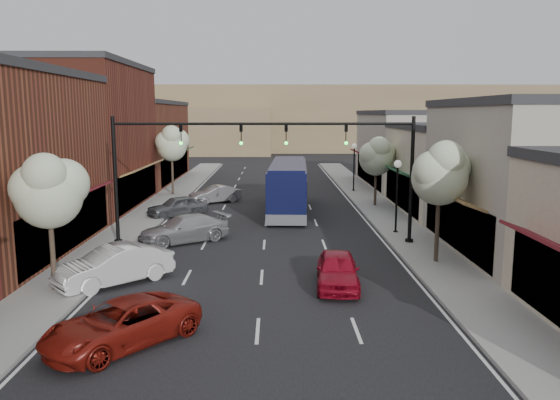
{
  "coord_description": "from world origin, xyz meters",
  "views": [
    {
      "loc": [
        0.57,
        -21.25,
        7.19
      ],
      "look_at": [
        0.89,
        9.81,
        2.2
      ],
      "focal_mm": 35.0,
      "sensor_mm": 36.0,
      "label": 1
    }
  ],
  "objects_px": {
    "coach_bus": "(288,186)",
    "parked_car_b": "(114,265)",
    "signal_mast_right": "(368,161)",
    "parked_car_d": "(177,206)",
    "parked_car_e": "(215,194)",
    "red_hatchback": "(337,270)",
    "lamp_post_near": "(397,184)",
    "parked_car_c": "(184,229)",
    "signal_mast_left": "(159,161)",
    "tree_right_far": "(377,155)",
    "tree_left_far": "(172,143)",
    "lamp_post_far": "(354,159)",
    "parked_car_a": "(122,324)",
    "tree_left_near": "(49,189)",
    "tree_right_near": "(441,172)"
  },
  "relations": [
    {
      "from": "coach_bus",
      "to": "parked_car_b",
      "type": "relative_size",
      "value": 2.43
    },
    {
      "from": "signal_mast_right",
      "to": "parked_car_d",
      "type": "distance_m",
      "value": 14.96
    },
    {
      "from": "parked_car_e",
      "to": "red_hatchback",
      "type": "bearing_deg",
      "value": -14.43
    },
    {
      "from": "signal_mast_right",
      "to": "parked_car_d",
      "type": "bearing_deg",
      "value": 144.93
    },
    {
      "from": "lamp_post_near",
      "to": "parked_car_c",
      "type": "relative_size",
      "value": 0.86
    },
    {
      "from": "lamp_post_near",
      "to": "red_hatchback",
      "type": "distance_m",
      "value": 11.13
    },
    {
      "from": "signal_mast_right",
      "to": "signal_mast_left",
      "type": "xyz_separation_m",
      "value": [
        -11.24,
        0.0,
        0.0
      ]
    },
    {
      "from": "tree_right_far",
      "to": "tree_left_far",
      "type": "bearing_deg",
      "value": 160.13
    },
    {
      "from": "lamp_post_far",
      "to": "parked_car_a",
      "type": "distance_m",
      "value": 35.25
    },
    {
      "from": "parked_car_d",
      "to": "coach_bus",
      "type": "bearing_deg",
      "value": 68.12
    },
    {
      "from": "tree_left_far",
      "to": "red_hatchback",
      "type": "xyz_separation_m",
      "value": [
        11.44,
        -25.32,
        -3.87
      ]
    },
    {
      "from": "signal_mast_left",
      "to": "parked_car_e",
      "type": "bearing_deg",
      "value": 84.25
    },
    {
      "from": "tree_right_far",
      "to": "tree_left_near",
      "type": "xyz_separation_m",
      "value": [
        -16.6,
        -20.0,
        0.23
      ]
    },
    {
      "from": "tree_left_near",
      "to": "lamp_post_near",
      "type": "relative_size",
      "value": 1.28
    },
    {
      "from": "tree_right_near",
      "to": "tree_right_far",
      "type": "height_order",
      "value": "tree_right_near"
    },
    {
      "from": "lamp_post_far",
      "to": "red_hatchback",
      "type": "relative_size",
      "value": 1.03
    },
    {
      "from": "tree_left_near",
      "to": "coach_bus",
      "type": "height_order",
      "value": "tree_left_near"
    },
    {
      "from": "parked_car_a",
      "to": "red_hatchback",
      "type": "bearing_deg",
      "value": 79.25
    },
    {
      "from": "coach_bus",
      "to": "parked_car_e",
      "type": "distance_m",
      "value": 7.15
    },
    {
      "from": "tree_left_far",
      "to": "tree_right_near",
      "type": "bearing_deg",
      "value": -52.96
    },
    {
      "from": "tree_right_far",
      "to": "parked_car_c",
      "type": "bearing_deg",
      "value": -138.74
    },
    {
      "from": "tree_right_near",
      "to": "parked_car_d",
      "type": "bearing_deg",
      "value": 139.66
    },
    {
      "from": "tree_right_far",
      "to": "coach_bus",
      "type": "bearing_deg",
      "value": -164.5
    },
    {
      "from": "signal_mast_right",
      "to": "tree_left_near",
      "type": "height_order",
      "value": "signal_mast_right"
    },
    {
      "from": "lamp_post_near",
      "to": "parked_car_e",
      "type": "relative_size",
      "value": 1.06
    },
    {
      "from": "tree_left_near",
      "to": "parked_car_e",
      "type": "relative_size",
      "value": 1.36
    },
    {
      "from": "lamp_post_far",
      "to": "red_hatchback",
      "type": "xyz_separation_m",
      "value": [
        -4.61,
        -27.37,
        -2.27
      ]
    },
    {
      "from": "tree_left_far",
      "to": "parked_car_d",
      "type": "xyz_separation_m",
      "value": [
        2.05,
        -9.65,
        -3.88
      ]
    },
    {
      "from": "tree_right_far",
      "to": "parked_car_e",
      "type": "bearing_deg",
      "value": 170.25
    },
    {
      "from": "red_hatchback",
      "to": "parked_car_e",
      "type": "bearing_deg",
      "value": 113.64
    },
    {
      "from": "tree_left_near",
      "to": "red_hatchback",
      "type": "relative_size",
      "value": 1.33
    },
    {
      "from": "signal_mast_right",
      "to": "parked_car_e",
      "type": "relative_size",
      "value": 1.97
    },
    {
      "from": "tree_right_far",
      "to": "lamp_post_far",
      "type": "height_order",
      "value": "tree_right_far"
    },
    {
      "from": "coach_bus",
      "to": "parked_car_e",
      "type": "bearing_deg",
      "value": 147.86
    },
    {
      "from": "tree_left_far",
      "to": "coach_bus",
      "type": "xyz_separation_m",
      "value": [
        9.83,
        -7.88,
        -2.72
      ]
    },
    {
      "from": "tree_right_far",
      "to": "parked_car_e",
      "type": "distance_m",
      "value": 13.15
    },
    {
      "from": "parked_car_c",
      "to": "parked_car_e",
      "type": "height_order",
      "value": "parked_car_c"
    },
    {
      "from": "tree_left_near",
      "to": "parked_car_b",
      "type": "relative_size",
      "value": 1.15
    },
    {
      "from": "parked_car_d",
      "to": "parked_car_b",
      "type": "bearing_deg",
      "value": -34.69
    },
    {
      "from": "lamp_post_far",
      "to": "parked_car_d",
      "type": "distance_m",
      "value": 18.39
    },
    {
      "from": "tree_right_far",
      "to": "coach_bus",
      "type": "xyz_separation_m",
      "value": [
        -6.77,
        -1.88,
        -2.1
      ]
    },
    {
      "from": "tree_left_near",
      "to": "signal_mast_left",
      "type": "bearing_deg",
      "value": 71.9
    },
    {
      "from": "parked_car_d",
      "to": "parked_car_e",
      "type": "distance_m",
      "value": 6.14
    },
    {
      "from": "lamp_post_far",
      "to": "parked_car_c",
      "type": "distance_m",
      "value": 23.03
    },
    {
      "from": "tree_left_far",
      "to": "red_hatchback",
      "type": "height_order",
      "value": "tree_left_far"
    },
    {
      "from": "signal_mast_left",
      "to": "parked_car_e",
      "type": "xyz_separation_m",
      "value": [
        1.42,
        14.1,
        -3.93
      ]
    },
    {
      "from": "signal_mast_right",
      "to": "tree_left_near",
      "type": "distance_m",
      "value": 16.05
    },
    {
      "from": "parked_car_e",
      "to": "lamp_post_far",
      "type": "bearing_deg",
      "value": 82.77
    },
    {
      "from": "lamp_post_near",
      "to": "lamp_post_far",
      "type": "distance_m",
      "value": 17.5
    },
    {
      "from": "signal_mast_left",
      "to": "lamp_post_far",
      "type": "relative_size",
      "value": 1.85
    }
  ]
}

